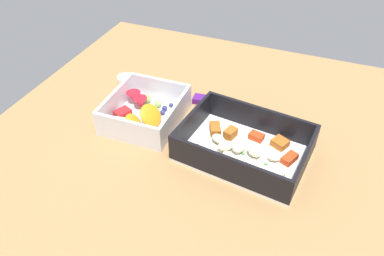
{
  "coord_description": "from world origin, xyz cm",
  "views": [
    {
      "loc": [
        17.42,
        -48.32,
        47.78
      ],
      "look_at": [
        -2.0,
        0.49,
        4.0
      ],
      "focal_mm": 34.98,
      "sensor_mm": 36.0,
      "label": 1
    }
  ],
  "objects_px": {
    "pasta_container": "(244,148)",
    "candy_bar": "(210,101)",
    "paper_cup_liner": "(125,80)",
    "fruit_bowl": "(143,112)"
  },
  "relations": [
    {
      "from": "pasta_container",
      "to": "fruit_bowl",
      "type": "relative_size",
      "value": 1.53
    },
    {
      "from": "pasta_container",
      "to": "candy_bar",
      "type": "relative_size",
      "value": 3.29
    },
    {
      "from": "candy_bar",
      "to": "pasta_container",
      "type": "bearing_deg",
      "value": -49.41
    },
    {
      "from": "pasta_container",
      "to": "paper_cup_liner",
      "type": "height_order",
      "value": "pasta_container"
    },
    {
      "from": "paper_cup_liner",
      "to": "pasta_container",
      "type": "bearing_deg",
      "value": -21.95
    },
    {
      "from": "pasta_container",
      "to": "paper_cup_liner",
      "type": "xyz_separation_m",
      "value": [
        -0.3,
        0.12,
        -0.01
      ]
    },
    {
      "from": "fruit_bowl",
      "to": "candy_bar",
      "type": "height_order",
      "value": "fruit_bowl"
    },
    {
      "from": "candy_bar",
      "to": "paper_cup_liner",
      "type": "height_order",
      "value": "paper_cup_liner"
    },
    {
      "from": "pasta_container",
      "to": "fruit_bowl",
      "type": "xyz_separation_m",
      "value": [
        -0.21,
        0.02,
        0.0
      ]
    },
    {
      "from": "pasta_container",
      "to": "paper_cup_liner",
      "type": "distance_m",
      "value": 0.33
    }
  ]
}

